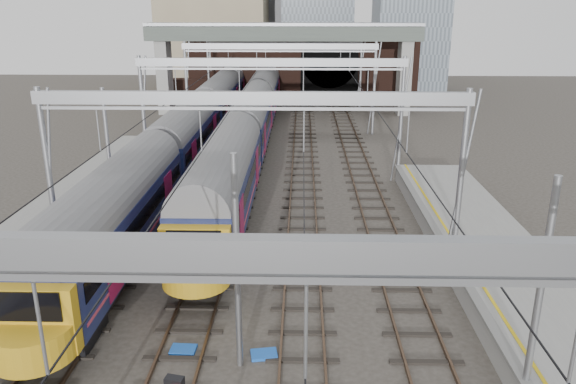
{
  "coord_description": "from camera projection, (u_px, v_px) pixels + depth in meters",
  "views": [
    {
      "loc": [
        1.91,
        -13.27,
        10.95
      ],
      "look_at": [
        1.28,
        12.33,
        2.4
      ],
      "focal_mm": 35.0,
      "sensor_mm": 36.0,
      "label": 1
    }
  ],
  "objects": [
    {
      "name": "equip_cover_b",
      "position": [
        183.0,
        350.0,
        18.68
      ],
      "size": [
        0.87,
        0.63,
        0.1
      ],
      "primitive_type": "cube",
      "rotation": [
        0.0,
        0.0,
        -0.05
      ],
      "color": "blue",
      "rests_on": "ground"
    },
    {
      "name": "retaining_wall",
      "position": [
        298.0,
        66.0,
        63.93
      ],
      "size": [
        28.0,
        2.75,
        9.0
      ],
      "color": "black",
      "rests_on": "ground"
    },
    {
      "name": "equip_cover_a",
      "position": [
        264.0,
        354.0,
        18.42
      ],
      "size": [
        0.94,
        0.74,
        0.1
      ],
      "primitive_type": "cube",
      "rotation": [
        0.0,
        0.0,
        0.17
      ],
      "color": "blue",
      "rests_on": "ground"
    },
    {
      "name": "train_main",
      "position": [
        259.0,
        104.0,
        50.59
      ],
      "size": [
        2.73,
        63.18,
        4.72
      ],
      "color": "black",
      "rests_on": "ground"
    },
    {
      "name": "overbridge",
      "position": [
        284.0,
        43.0,
        57.41
      ],
      "size": [
        28.0,
        3.0,
        9.25
      ],
      "color": "gray",
      "rests_on": "ground"
    },
    {
      "name": "train_second",
      "position": [
        205.0,
        115.0,
        45.71
      ],
      "size": [
        2.68,
        61.96,
        4.65
      ],
      "color": "black",
      "rests_on": "ground"
    },
    {
      "name": "overhead_line",
      "position": [
        271.0,
        80.0,
        34.39
      ],
      "size": [
        16.8,
        80.0,
        8.0
      ],
      "color": "gray",
      "rests_on": "ground"
    },
    {
      "name": "equip_cover_c",
      "position": [
        326.0,
        268.0,
        24.42
      ],
      "size": [
        0.94,
        0.69,
        0.11
      ],
      "primitive_type": "cube",
      "rotation": [
        0.0,
        0.0,
        -0.05
      ],
      "color": "blue",
      "rests_on": "ground"
    },
    {
      "name": "tracks",
      "position": [
        266.0,
        218.0,
        30.31
      ],
      "size": [
        14.4,
        80.0,
        0.22
      ],
      "color": "#4C3828",
      "rests_on": "ground"
    }
  ]
}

